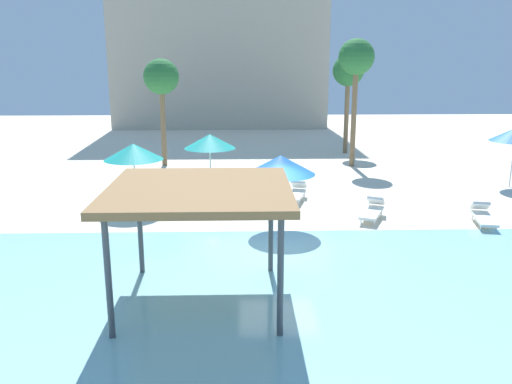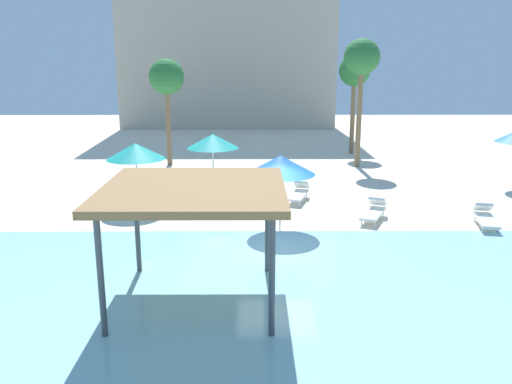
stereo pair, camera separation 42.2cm
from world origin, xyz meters
name	(u,v)px [view 1 (the left image)]	position (x,y,z in m)	size (l,w,h in m)	color
ground_plane	(278,247)	(0.00, 0.00, 0.00)	(80.00, 80.00, 0.00)	beige
lagoon_water	(295,329)	(0.00, -5.25, 0.02)	(44.00, 13.50, 0.04)	#8CC6CC
shade_pavilion	(199,194)	(-2.13, -3.75, 2.72)	(4.27, 4.27, 2.90)	#42474C
beach_umbrella_teal_0	(210,141)	(-2.51, 7.28, 2.27)	(2.26, 2.26, 2.58)	silver
beach_umbrella_blue_2	(281,165)	(0.19, 1.78, 2.30)	(2.36, 2.36, 2.63)	silver
beach_umbrella_teal_3	(133,152)	(-5.32, 4.66, 2.27)	(2.28, 2.28, 2.59)	silver
lounge_chair_0	(483,216)	(7.50, 2.15, 0.33)	(0.98, 1.98, 0.74)	white
lounge_chair_1	(373,210)	(3.72, 2.97, 0.33)	(1.33, 1.97, 0.74)	white
lounge_chair_3	(297,193)	(1.17, 5.68, 0.33)	(1.10, 1.99, 0.74)	white
palm_tree_0	(356,60)	(4.97, 12.84, 5.68)	(1.90, 1.90, 6.81)	brown
palm_tree_1	(348,73)	(5.39, 16.97, 4.93)	(1.90, 1.90, 6.02)	brown
palm_tree_2	(161,79)	(-5.39, 13.36, 4.71)	(1.90, 1.90, 5.78)	brown
hotel_block_0	(220,16)	(-2.87, 32.41, 9.34)	(17.88, 8.31, 18.68)	#B2A893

